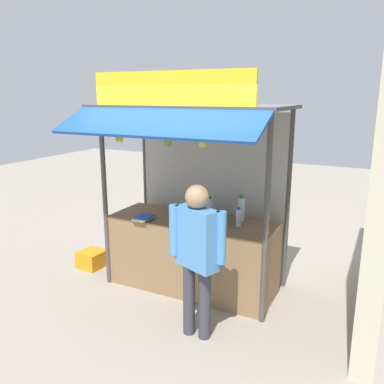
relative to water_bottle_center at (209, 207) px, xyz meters
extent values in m
plane|color=#9E9384|center=(-0.13, -0.22, -1.03)|extent=(20.00, 20.00, 0.00)
cube|color=olive|center=(-0.13, -0.22, -0.57)|extent=(2.07, 0.74, 0.91)
cylinder|color=#4C4742|center=(-1.17, -0.59, 0.10)|extent=(0.06, 0.06, 2.25)
cylinder|color=#4C4742|center=(0.90, -0.59, 0.10)|extent=(0.06, 0.06, 2.25)
cylinder|color=#4C4742|center=(-1.17, 0.33, 0.10)|extent=(0.06, 0.06, 2.25)
cylinder|color=#4C4742|center=(0.90, 0.33, 0.10)|extent=(0.06, 0.06, 2.25)
cube|color=#B7B2A8|center=(-0.13, 0.33, 0.07)|extent=(2.03, 0.04, 2.20)
cube|color=#3F3F44|center=(-0.13, -0.23, 1.24)|extent=(2.27, 1.13, 0.04)
cube|color=#194799|center=(-0.13, -1.04, 1.11)|extent=(2.23, 0.51, 0.26)
cube|color=yellow|center=(-0.13, -0.74, 1.44)|extent=(1.86, 0.04, 0.35)
cylinder|color=#59544C|center=(-0.13, -0.69, 1.14)|extent=(1.97, 0.02, 0.02)
cylinder|color=silver|center=(0.00, 0.00, -0.01)|extent=(0.07, 0.07, 0.23)
cylinder|color=#198C33|center=(0.00, 0.00, 0.12)|extent=(0.05, 0.05, 0.03)
cylinder|color=silver|center=(0.45, -0.18, -0.02)|extent=(0.06, 0.06, 0.20)
cylinder|color=blue|center=(0.45, -0.18, 0.09)|extent=(0.04, 0.04, 0.03)
cylinder|color=silver|center=(0.41, 0.03, 0.02)|extent=(0.09, 0.09, 0.28)
cylinder|color=#198C33|center=(0.41, 0.03, 0.18)|extent=(0.06, 0.06, 0.04)
cube|color=green|center=(0.17, -0.26, -0.12)|extent=(0.21, 0.30, 0.01)
cube|color=yellow|center=(0.16, -0.27, -0.11)|extent=(0.22, 0.31, 0.01)
cube|color=red|center=(0.16, -0.28, -0.09)|extent=(0.21, 0.30, 0.01)
cube|color=yellow|center=(0.15, -0.27, -0.08)|extent=(0.22, 0.31, 0.01)
cube|color=black|center=(0.16, -0.27, -0.07)|extent=(0.24, 0.32, 0.01)
cube|color=blue|center=(0.17, -0.28, -0.06)|extent=(0.22, 0.31, 0.01)
cube|color=green|center=(-0.66, -0.49, -0.12)|extent=(0.19, 0.27, 0.01)
cube|color=red|center=(-0.65, -0.51, -0.11)|extent=(0.19, 0.27, 0.01)
cube|color=yellow|center=(-0.65, -0.51, -0.10)|extent=(0.19, 0.27, 0.01)
cube|color=green|center=(-0.64, -0.50, -0.09)|extent=(0.18, 0.26, 0.01)
cube|color=blue|center=(-0.65, -0.51, -0.08)|extent=(0.20, 0.27, 0.01)
cylinder|color=#332D23|center=(-0.19, -0.69, 1.06)|extent=(0.01, 0.01, 0.13)
cylinder|color=olive|center=(-0.19, -0.69, 0.98)|extent=(0.04, 0.04, 0.04)
ellipsoid|color=#7AA43C|center=(-0.17, -0.69, 0.90)|extent=(0.04, 0.07, 0.15)
ellipsoid|color=#7AA43C|center=(-0.17, -0.67, 0.90)|extent=(0.08, 0.07, 0.15)
ellipsoid|color=#7AA43C|center=(-0.19, -0.68, 0.90)|extent=(0.06, 0.04, 0.15)
ellipsoid|color=#7AA43C|center=(-0.21, -0.68, 0.90)|extent=(0.06, 0.08, 0.15)
ellipsoid|color=#7AA43C|center=(-0.21, -0.70, 0.90)|extent=(0.06, 0.08, 0.15)
ellipsoid|color=#7AA43C|center=(-0.19, -0.71, 0.90)|extent=(0.07, 0.04, 0.15)
ellipsoid|color=#7AA43C|center=(-0.18, -0.70, 0.90)|extent=(0.06, 0.06, 0.15)
cylinder|color=#332D23|center=(-0.83, -0.69, 1.07)|extent=(0.01, 0.01, 0.11)
cylinder|color=olive|center=(-0.83, -0.69, 1.00)|extent=(0.04, 0.04, 0.04)
ellipsoid|color=yellow|center=(-0.81, -0.69, 0.91)|extent=(0.04, 0.07, 0.16)
ellipsoid|color=yellow|center=(-0.82, -0.66, 0.92)|extent=(0.09, 0.05, 0.16)
ellipsoid|color=yellow|center=(-0.84, -0.68, 0.91)|extent=(0.06, 0.06, 0.16)
ellipsoid|color=yellow|center=(-0.85, -0.71, 0.92)|extent=(0.07, 0.08, 0.16)
ellipsoid|color=yellow|center=(-0.82, -0.72, 0.92)|extent=(0.08, 0.04, 0.16)
cylinder|color=#332D23|center=(0.23, -0.69, 1.08)|extent=(0.01, 0.01, 0.09)
cylinder|color=olive|center=(0.23, -0.69, 1.01)|extent=(0.04, 0.04, 0.04)
ellipsoid|color=#D6DB3C|center=(0.25, -0.69, 0.93)|extent=(0.04, 0.08, 0.17)
ellipsoid|color=#D6DB3C|center=(0.25, -0.67, 0.93)|extent=(0.07, 0.08, 0.17)
ellipsoid|color=#D6DB3C|center=(0.22, -0.66, 0.93)|extent=(0.09, 0.04, 0.17)
ellipsoid|color=#D6DB3C|center=(0.20, -0.67, 0.93)|extent=(0.08, 0.08, 0.17)
ellipsoid|color=#D6DB3C|center=(0.20, -0.69, 0.93)|extent=(0.04, 0.08, 0.17)
ellipsoid|color=#D6DB3C|center=(0.21, -0.70, 0.92)|extent=(0.06, 0.07, 0.17)
ellipsoid|color=#D6DB3C|center=(0.23, -0.72, 0.93)|extent=(0.09, 0.04, 0.17)
ellipsoid|color=#D6DB3C|center=(0.25, -0.71, 0.93)|extent=(0.07, 0.08, 0.17)
cylinder|color=#383842|center=(0.29, -1.14, -0.65)|extent=(0.12, 0.12, 0.76)
cylinder|color=#383842|center=(0.47, -1.14, -0.65)|extent=(0.12, 0.12, 0.76)
cube|color=#4C8CCC|center=(0.38, -1.14, 0.03)|extent=(0.49, 0.34, 0.60)
cylinder|color=#4C8CCC|center=(0.13, -1.14, 0.07)|extent=(0.10, 0.10, 0.51)
cylinder|color=#4C8CCC|center=(0.63, -1.14, 0.07)|extent=(0.10, 0.10, 0.51)
sphere|color=tan|center=(0.38, -1.14, 0.44)|extent=(0.23, 0.23, 0.23)
cube|color=orange|center=(-1.69, -0.32, -0.91)|extent=(0.36, 0.36, 0.23)
camera|label=1|loc=(1.95, -4.37, 1.38)|focal=37.02mm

